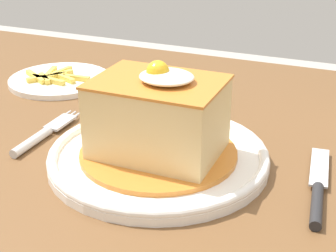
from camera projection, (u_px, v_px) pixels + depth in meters
The scene contains 6 objects.
dining_table at pixel (168, 228), 0.67m from camera, with size 1.34×0.82×0.77m.
main_plate at pixel (161, 156), 0.60m from camera, with size 0.26×0.26×0.02m.
sandwich_meal at pixel (161, 120), 0.58m from camera, with size 0.19×0.19×0.12m.
fork at pixel (42, 135), 0.66m from camera, with size 0.02×0.14×0.01m.
knife at pixel (318, 193), 0.53m from camera, with size 0.03×0.17×0.01m.
side_plate_fries at pixel (59, 80), 0.85m from camera, with size 0.17×0.17×0.02m.
Camera 1 is at (0.22, -0.51, 1.06)m, focal length 53.85 mm.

